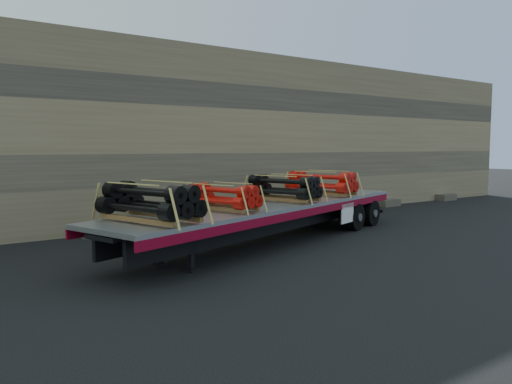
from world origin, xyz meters
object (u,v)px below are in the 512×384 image
(bundle_front, at_px, (150,203))
(bundle_midrear, at_px, (283,189))
(bundle_midfront, at_px, (223,198))
(bundle_rear, at_px, (322,184))
(trailer, at_px, (270,223))

(bundle_front, xyz_separation_m, bundle_midrear, (5.41, 1.72, -0.04))
(bundle_front, distance_m, bundle_midfront, 2.65)
(bundle_midrear, height_order, bundle_rear, bundle_rear)
(trailer, bearing_deg, bundle_front, -180.00)
(bundle_midrear, bearing_deg, trailer, 180.00)
(trailer, distance_m, bundle_rear, 3.44)
(trailer, bearing_deg, bundle_midrear, -0.00)
(bundle_midfront, height_order, bundle_midrear, bundle_midrear)
(trailer, distance_m, bundle_midfront, 2.51)
(trailer, distance_m, bundle_front, 5.07)
(trailer, bearing_deg, bundle_rear, -0.00)
(trailer, xyz_separation_m, bundle_midrear, (0.69, 0.22, 1.05))
(bundle_midfront, bearing_deg, trailer, 0.00)
(bundle_front, bearing_deg, bundle_midrear, 0.00)
(bundle_midrear, bearing_deg, bundle_rear, -0.00)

